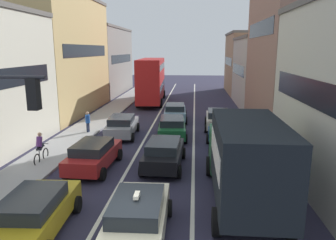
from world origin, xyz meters
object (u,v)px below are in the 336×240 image
sedan_centre_lane_second (164,153)px  sedan_left_lane_third (122,126)px  bus_mid_queue_primary (151,79)px  cyclist_on_sidewalk (40,148)px  taxi_centre_lane_front (138,216)px  pedestrian_mid_sidewalk (88,121)px  hatchback_centre_lane_third (172,127)px  removalist_box_truck (245,157)px  wagon_left_lane_second (94,154)px  sedan_right_lane_behind_truck (225,138)px  coupe_centre_lane_fourth (175,112)px  sedan_left_lane_front (35,212)px  wagon_right_lane_far (218,119)px

sedan_centre_lane_second → sedan_left_lane_third: size_ratio=1.00×
bus_mid_queue_primary → cyclist_on_sidewalk: (-3.36, -20.78, -1.98)m
taxi_centre_lane_front → pedestrian_mid_sidewalk: bearing=23.5°
hatchback_centre_lane_third → sedan_left_lane_third: size_ratio=1.00×
removalist_box_truck → wagon_left_lane_second: bearing=65.0°
sedan_right_lane_behind_truck → coupe_centre_lane_fourth: bearing=22.5°
bus_mid_queue_primary → removalist_box_truck: bearing=-167.0°
bus_mid_queue_primary → cyclist_on_sidewalk: 21.14m
sedan_centre_lane_second → sedan_left_lane_front: bearing=153.0°
removalist_box_truck → coupe_centre_lane_fourth: removalist_box_truck is taller
sedan_left_lane_third → taxi_centre_lane_front: bearing=-167.8°
hatchback_centre_lane_third → pedestrian_mid_sidewalk: bearing=80.8°
wagon_left_lane_second → bus_mid_queue_primary: (0.18, 21.43, 2.03)m
sedan_left_lane_front → pedestrian_mid_sidewalk: (-2.56, 13.12, 0.15)m
sedan_centre_lane_second → sedan_right_lane_behind_truck: 4.60m
removalist_box_truck → sedan_right_lane_behind_truck: removalist_box_truck is taller
sedan_centre_lane_second → coupe_centre_lane_fourth: 11.41m
taxi_centre_lane_front → hatchback_centre_lane_third: bearing=-2.3°
sedan_left_lane_front → hatchback_centre_lane_third: size_ratio=1.00×
wagon_left_lane_second → sedan_left_lane_third: bearing=2.3°
sedan_left_lane_third → bus_mid_queue_primary: 15.08m
removalist_box_truck → sedan_left_lane_third: (-7.12, 9.80, -1.18)m
wagon_right_lane_far → cyclist_on_sidewalk: size_ratio=2.52×
wagon_left_lane_second → pedestrian_mid_sidewalk: (-2.66, 7.03, 0.15)m
sedan_centre_lane_second → wagon_left_lane_second: 3.64m
bus_mid_queue_primary → sedan_right_lane_behind_truck: bearing=-161.7°
sedan_centre_lane_second → coupe_centre_lane_fourth: (-0.11, 11.41, 0.00)m
cyclist_on_sidewalk → sedan_right_lane_behind_truck: bearing=-74.5°
wagon_left_lane_second → hatchback_centre_lane_third: 7.35m
sedan_right_lane_behind_truck → hatchback_centre_lane_third: bearing=50.4°
taxi_centre_lane_front → sedan_left_lane_third: bearing=13.7°
sedan_left_lane_front → hatchback_centre_lane_third: (3.71, 12.49, 0.00)m
sedan_left_lane_third → sedan_right_lane_behind_truck: size_ratio=1.01×
wagon_right_lane_far → coupe_centre_lane_fourth: bearing=55.6°
taxi_centre_lane_front → coupe_centre_lane_fourth: 18.03m
sedan_right_lane_behind_truck → cyclist_on_sidewalk: cyclist_on_sidewalk is taller
hatchback_centre_lane_third → cyclist_on_sidewalk: 8.91m
removalist_box_truck → hatchback_centre_lane_third: removalist_box_truck is taller
taxi_centre_lane_front → sedan_left_lane_third: taxi_centre_lane_front is taller
wagon_left_lane_second → bus_mid_queue_primary: bearing=2.1°
sedan_left_lane_third → bus_mid_queue_primary: (0.15, 14.95, 2.03)m
taxi_centre_lane_front → pedestrian_mid_sidewalk: size_ratio=2.61×
hatchback_centre_lane_third → sedan_left_lane_front: bearing=160.0°
sedan_right_lane_behind_truck → wagon_right_lane_far: same height
sedan_right_lane_behind_truck → wagon_right_lane_far: bearing=-0.5°
sedan_centre_lane_second → wagon_right_lane_far: size_ratio=1.00×
wagon_left_lane_second → sedan_left_lane_third: (0.03, 6.48, 0.00)m
cyclist_on_sidewalk → removalist_box_truck: bearing=-111.9°
removalist_box_truck → cyclist_on_sidewalk: removalist_box_truck is taller
wagon_left_lane_second → hatchback_centre_lane_third: same height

